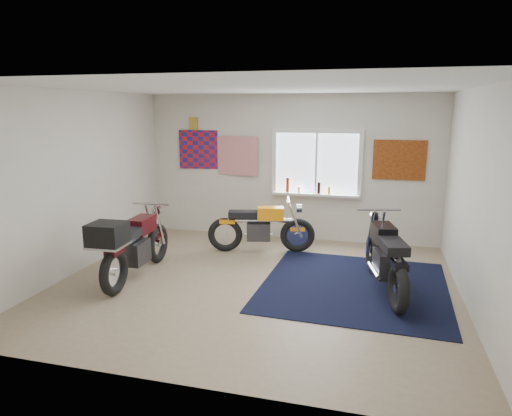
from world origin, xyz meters
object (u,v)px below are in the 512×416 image
(yellow_triumph, at_px, (261,228))
(black_chrome_bike, at_px, (385,259))
(navy_rug, at_px, (354,286))
(maroon_tourer, at_px, (132,245))

(yellow_triumph, height_order, black_chrome_bike, black_chrome_bike)
(navy_rug, xyz_separation_m, black_chrome_bike, (0.40, -0.06, 0.45))
(yellow_triumph, distance_m, maroon_tourer, 2.31)
(yellow_triumph, bearing_deg, maroon_tourer, -141.80)
(yellow_triumph, bearing_deg, black_chrome_bike, -45.06)
(navy_rug, relative_size, maroon_tourer, 1.30)
(black_chrome_bike, height_order, maroon_tourer, black_chrome_bike)
(black_chrome_bike, bearing_deg, yellow_triumph, 45.28)
(yellow_triumph, xyz_separation_m, maroon_tourer, (-1.44, -1.80, 0.12))
(yellow_triumph, relative_size, maroon_tourer, 0.91)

